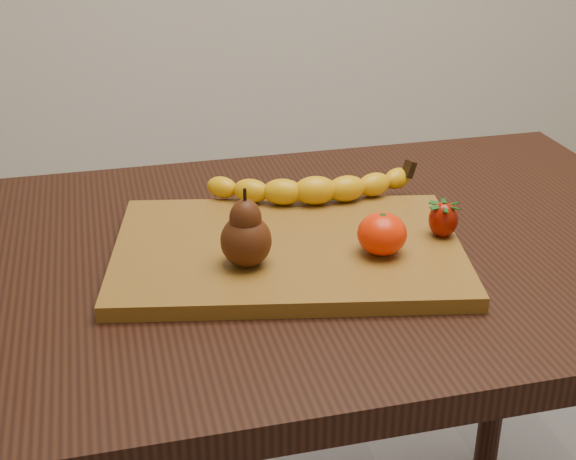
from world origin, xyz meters
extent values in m
cube|color=black|center=(0.00, 0.00, 0.74)|extent=(1.00, 0.70, 0.04)
cylinder|color=black|center=(-0.45, 0.30, 0.36)|extent=(0.05, 0.05, 0.72)
cylinder|color=black|center=(0.45, 0.30, 0.36)|extent=(0.05, 0.05, 0.72)
cube|color=brown|center=(-0.08, -0.03, 0.77)|extent=(0.50, 0.38, 0.02)
ellipsoid|color=#F62A02|center=(0.03, -0.08, 0.81)|extent=(0.08, 0.08, 0.05)
camera|label=1|loc=(-0.31, -0.93, 1.25)|focal=50.00mm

